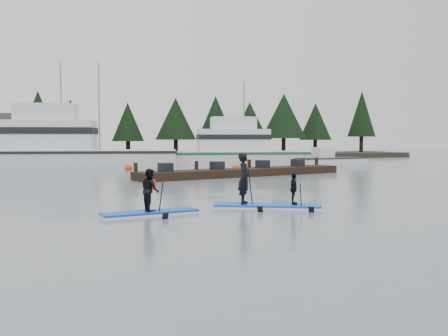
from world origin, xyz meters
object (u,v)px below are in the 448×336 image
object	(u,v)px
paddleboard_solo	(150,198)
floating_dock	(244,172)
fishing_boat_medium	(247,157)
paddleboard_duo	(261,191)
fishing_boat_large	(66,156)

from	to	relation	value
paddleboard_solo	floating_dock	bearing A→B (deg)	49.59
fishing_boat_medium	floating_dock	size ratio (longest dim) A/B	1.05
paddleboard_solo	paddleboard_duo	distance (m)	3.93
fishing_boat_large	fishing_boat_medium	world-z (taller)	fishing_boat_large
fishing_boat_large	floating_dock	world-z (taller)	fishing_boat_large
floating_dock	paddleboard_solo	world-z (taller)	paddleboard_solo
fishing_boat_medium	floating_dock	xyz separation A→B (m)	(-5.75, -14.78, -0.38)
paddleboard_duo	fishing_boat_large	bearing A→B (deg)	126.13
paddleboard_solo	paddleboard_duo	size ratio (longest dim) A/B	0.86
fishing_boat_large	fishing_boat_medium	bearing A→B (deg)	4.23
fishing_boat_medium	floating_dock	bearing A→B (deg)	-101.83
fishing_boat_large	paddleboard_duo	bearing A→B (deg)	-67.02
floating_dock	fishing_boat_large	bearing A→B (deg)	107.31
floating_dock	paddleboard_solo	size ratio (longest dim) A/B	4.61
paddleboard_duo	paddleboard_solo	bearing A→B (deg)	-149.66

